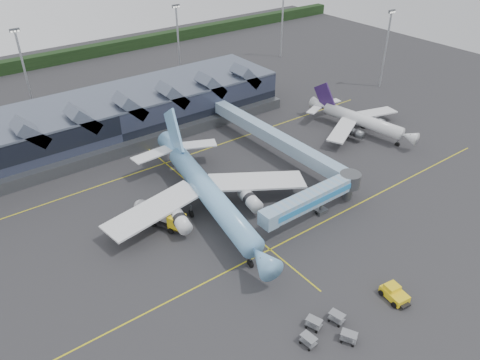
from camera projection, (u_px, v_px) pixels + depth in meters
ground at (241, 226)px, 83.93m from camera, size 260.00×260.00×0.00m
taxi_stripes at (211, 200)px, 90.71m from camera, size 120.00×60.00×0.01m
tree_line_far at (46, 60)px, 157.41m from camera, size 260.00×4.00×4.00m
terminal at (105, 119)px, 110.86m from camera, size 90.00×22.25×12.52m
light_masts at (167, 52)px, 130.43m from camera, size 132.40×42.56×22.45m
main_airliner at (207, 191)px, 85.62m from camera, size 39.41×45.84×14.77m
regional_jet at (359, 119)px, 114.59m from camera, size 26.86×29.56×10.15m
jet_bridge at (319, 196)px, 84.65m from camera, size 23.55×4.06×5.85m
fuel_truck at (159, 214)px, 83.54m from camera, size 6.28×10.38×3.56m
pushback_tug at (394, 293)px, 68.84m from camera, size 3.37×4.79×2.00m
baggage_carts at (327, 329)px, 63.41m from camera, size 7.55×6.95×1.49m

